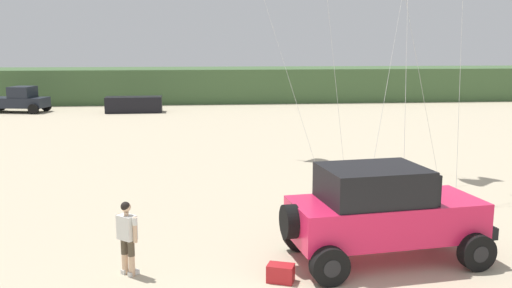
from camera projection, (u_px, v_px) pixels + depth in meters
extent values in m
cube|color=#426038|center=(159.00, 85.00, 50.81)|extent=(90.00, 7.80, 2.99)
cube|color=#EA2151|center=(385.00, 219.00, 12.84)|extent=(4.60, 2.38, 0.90)
cube|color=#EA2151|center=(449.00, 199.00, 13.15)|extent=(1.31, 1.82, 0.12)
cube|color=black|center=(373.00, 184.00, 12.61)|extent=(2.50, 2.04, 0.80)
cube|color=black|center=(420.00, 183.00, 12.89)|extent=(0.31, 1.67, 0.72)
cube|color=black|center=(471.00, 223.00, 13.40)|extent=(0.43, 1.81, 0.28)
cylinder|color=black|center=(290.00, 222.00, 12.30)|extent=(0.40, 0.80, 0.77)
cylinder|color=black|center=(428.00, 224.00, 14.32)|extent=(0.87, 0.40, 0.84)
cylinder|color=black|center=(428.00, 224.00, 14.32)|extent=(0.42, 0.37, 0.38)
cylinder|color=black|center=(477.00, 252.00, 12.35)|extent=(0.87, 0.40, 0.84)
cylinder|color=black|center=(477.00, 252.00, 12.35)|extent=(0.42, 0.37, 0.38)
cylinder|color=black|center=(300.00, 234.00, 13.54)|extent=(0.87, 0.40, 0.84)
cylinder|color=black|center=(300.00, 234.00, 13.54)|extent=(0.42, 0.37, 0.38)
cylinder|color=black|center=(330.00, 266.00, 11.56)|extent=(0.87, 0.40, 0.84)
cylinder|color=black|center=(330.00, 266.00, 11.56)|extent=(0.42, 0.37, 0.38)
cylinder|color=#DBB28E|center=(125.00, 263.00, 12.18)|extent=(0.14, 0.14, 0.49)
cylinder|color=#4C4233|center=(124.00, 246.00, 12.11)|extent=(0.15, 0.15, 0.36)
cube|color=silver|center=(127.00, 271.00, 12.25)|extent=(0.25, 0.27, 0.10)
cylinder|color=#DBB28E|center=(132.00, 265.00, 12.06)|extent=(0.14, 0.14, 0.49)
cylinder|color=#4C4233|center=(131.00, 248.00, 11.99)|extent=(0.15, 0.15, 0.36)
cube|color=silver|center=(134.00, 273.00, 12.13)|extent=(0.25, 0.27, 0.10)
cube|color=silver|center=(127.00, 227.00, 11.97)|extent=(0.47, 0.46, 0.54)
cylinder|color=#DBB28E|center=(119.00, 226.00, 12.12)|extent=(0.09, 0.09, 0.56)
cylinder|color=silver|center=(119.00, 217.00, 12.09)|extent=(0.11, 0.11, 0.16)
cylinder|color=#DBB28E|center=(135.00, 230.00, 11.83)|extent=(0.09, 0.09, 0.56)
cylinder|color=silver|center=(135.00, 221.00, 11.80)|extent=(0.11, 0.11, 0.16)
cylinder|color=#DBB28E|center=(126.00, 214.00, 11.92)|extent=(0.10, 0.10, 0.08)
sphere|color=#DBB28E|center=(126.00, 207.00, 11.89)|extent=(0.21, 0.21, 0.21)
sphere|color=black|center=(125.00, 206.00, 11.88)|extent=(0.21, 0.21, 0.21)
cube|color=#B21E23|center=(281.00, 273.00, 11.77)|extent=(0.65, 0.54, 0.38)
cube|color=#1E232D|center=(16.00, 102.00, 42.04)|extent=(4.88, 2.74, 0.76)
cube|color=#1E232D|center=(22.00, 92.00, 41.85)|extent=(1.91, 2.07, 0.84)
cylinder|color=black|center=(46.00, 106.00, 42.97)|extent=(0.80, 0.40, 0.76)
cylinder|color=black|center=(33.00, 109.00, 40.91)|extent=(0.80, 0.40, 0.76)
cylinder|color=black|center=(1.00, 106.00, 43.29)|extent=(0.80, 0.40, 0.76)
cube|color=black|center=(134.00, 104.00, 42.04)|extent=(4.25, 1.82, 1.20)
cylinder|color=silver|center=(391.00, 63.00, 19.07)|extent=(2.79, 4.41, 8.73)
cylinder|color=silver|center=(330.00, 22.00, 22.29)|extent=(0.68, 3.48, 11.78)
cylinder|color=silver|center=(275.00, 35.00, 22.97)|extent=(2.83, 4.84, 10.75)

